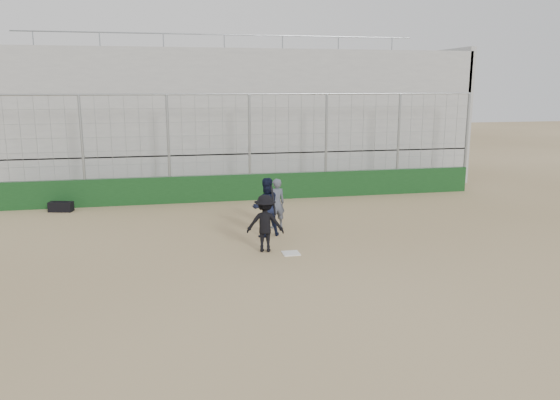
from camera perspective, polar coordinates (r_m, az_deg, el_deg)
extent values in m
plane|color=olive|center=(14.36, 1.15, -5.63)|extent=(90.00, 90.00, 0.00)
cube|color=white|center=(14.36, 1.15, -5.59)|extent=(0.44, 0.44, 0.02)
cube|color=#113614|center=(20.92, -3.14, 1.37)|extent=(18.00, 0.25, 1.00)
cylinder|color=gray|center=(20.70, -3.19, 5.46)|extent=(0.10, 0.10, 4.00)
cylinder|color=gray|center=(23.77, 18.90, 5.67)|extent=(0.10, 0.10, 4.00)
cylinder|color=gray|center=(20.57, -3.26, 11.00)|extent=(18.00, 0.07, 0.07)
cube|color=#989898|center=(25.72, -4.83, 4.01)|extent=(20.00, 6.70, 1.60)
cube|color=#989898|center=(25.48, -4.95, 10.48)|extent=(20.00, 6.70, 4.20)
cube|color=#989898|center=(28.51, 15.70, 8.63)|extent=(0.25, 6.70, 6.10)
cylinder|color=gray|center=(28.71, -5.86, 16.82)|extent=(20.00, 0.06, 0.06)
imported|color=black|center=(14.38, -1.56, -2.45)|extent=(1.09, 0.79, 1.52)
cylinder|color=black|center=(14.44, -0.71, -0.01)|extent=(0.07, 0.57, 0.71)
imported|color=black|center=(15.81, -1.47, -1.84)|extent=(0.99, 0.86, 1.13)
sphere|color=maroon|center=(15.71, -1.48, -0.21)|extent=(0.28, 0.28, 0.28)
imported|color=#484D5B|center=(16.75, -0.40, -0.61)|extent=(0.62, 0.47, 1.39)
cube|color=black|center=(20.48, -21.92, -0.66)|extent=(0.86, 0.52, 0.34)
cylinder|color=black|center=(20.44, -21.96, -0.13)|extent=(0.52, 0.16, 0.04)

